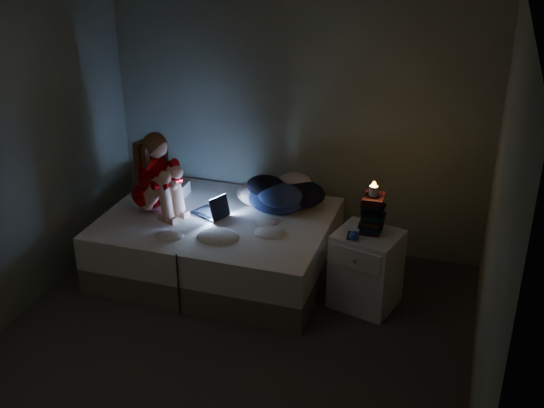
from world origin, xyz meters
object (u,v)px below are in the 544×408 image
at_px(laptop, 209,203).
at_px(nightstand, 366,269).
at_px(candle, 374,188).
at_px(phone, 354,238).
at_px(bed, 218,244).
at_px(woman, 147,171).

height_order(laptop, nightstand, laptop).
height_order(candle, phone, candle).
bearing_deg(nightstand, phone, -113.81).
height_order(bed, nightstand, nightstand).
bearing_deg(bed, phone, -11.17).
xyz_separation_m(woman, candle, (2.02, -0.06, 0.12)).
height_order(bed, woman, woman).
bearing_deg(phone, woman, 152.24).
relative_size(bed, woman, 2.59).
height_order(bed, laptop, laptop).
bearing_deg(candle, phone, -125.05).
xyz_separation_m(bed, nightstand, (1.38, -0.14, 0.06)).
height_order(bed, phone, phone).
xyz_separation_m(laptop, nightstand, (1.46, -0.17, -0.32)).
xyz_separation_m(bed, laptop, (-0.08, 0.03, 0.38)).
distance_m(bed, candle, 1.60).
height_order(woman, candle, woman).
height_order(woman, nightstand, woman).
bearing_deg(phone, laptop, 146.71).
xyz_separation_m(nightstand, candle, (0.01, 0.03, 0.72)).
bearing_deg(nightstand, bed, -170.90).
bearing_deg(candle, nightstand, -109.29).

